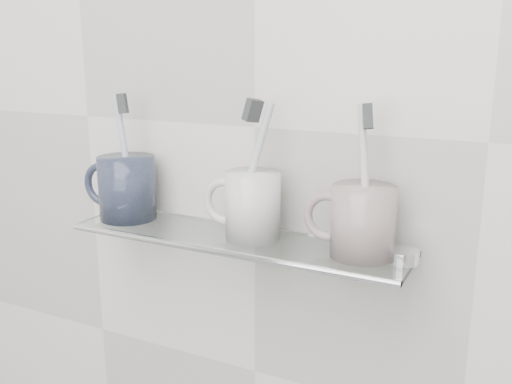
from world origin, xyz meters
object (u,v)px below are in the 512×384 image
Objects in this scene: mug_center at (253,206)px; mug_right at (363,221)px; shelf_glass at (235,239)px; mug_left at (127,188)px.

mug_center is 0.16m from mug_right.
shelf_glass is at bearing -166.36° from mug_center.
shelf_glass is 5.03× the size of mug_left.
mug_left reaches higher than mug_right.
mug_center reaches higher than mug_right.
mug_center is at bearing -175.42° from mug_right.
shelf_glass is 0.20m from mug_left.
mug_left reaches higher than mug_center.
mug_left is 1.03× the size of mug_center.
mug_right is (0.18, 0.00, 0.05)m from shelf_glass.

